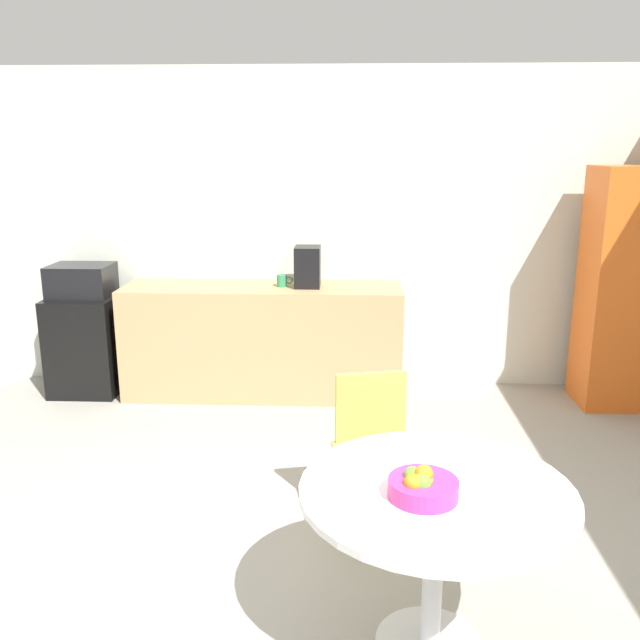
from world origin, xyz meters
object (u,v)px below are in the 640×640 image
Objects in this scene: chair_yellow at (375,435)px; coffee_maker at (308,267)px; fruit_bowl at (422,486)px; mug_white at (282,281)px; mini_fridge at (87,344)px; round_table at (435,521)px; locker_cabinet at (625,289)px; microwave at (81,281)px.

coffee_maker is at bearing 103.35° from chair_yellow.
fruit_bowl is 3.07m from mug_white.
mini_fridge is 3.08× the size of fruit_bowl.
coffee_maker is (-0.60, 2.97, 0.29)m from fruit_bowl.
mini_fridge is at bearing 130.74° from round_table.
chair_yellow reaches higher than round_table.
chair_yellow is (2.29, -1.97, 0.12)m from mini_fridge.
fruit_bowl is (-0.07, -0.07, 0.19)m from round_table.
locker_cabinet reaches higher than coffee_maker.
fruit_bowl reaches higher than mini_fridge.
mug_white is (1.62, -0.01, 0.55)m from mini_fridge.
chair_yellow is at bearing 102.17° from round_table.
mug_white is 0.23m from coffee_maker.
fruit_bowl is at bearing -50.73° from microwave.
microwave is (0.00, 0.00, 0.53)m from mini_fridge.
locker_cabinet is 2.45m from coffee_maker.
locker_cabinet is 5.76× the size of coffee_maker.
round_table is 4.05× the size of fruit_bowl.
chair_yellow is (-0.20, 0.92, -0.06)m from round_table.
locker_cabinet is at bearing -2.34° from coffee_maker.
fruit_bowl is at bearing -82.38° from chair_yellow.
round_table is 3.30× the size of coffee_maker.
coffee_maker is (1.83, 0.00, 0.13)m from microwave.
chair_yellow is at bearing -76.65° from coffee_maker.
coffee_maker reaches higher than microwave.
chair_yellow is (-1.97, -1.87, -0.40)m from locker_cabinet.
microwave reaches higher than mug_white.
round_table is at bearing -49.26° from microwave.
coffee_maker is at bearing 102.97° from round_table.
fruit_bowl is 0.81× the size of coffee_maker.
locker_cabinet is at bearing 43.43° from chair_yellow.
locker_cabinet is 3.33m from round_table.
locker_cabinet is 3.41m from fruit_bowl.
round_table is (-1.78, -2.79, -0.34)m from locker_cabinet.
microwave is at bearing 129.27° from fruit_bowl.
mug_white is at bearing -0.27° from microwave.
chair_yellow is 2.59× the size of coffee_maker.
microwave is 3.83m from round_table.
coffee_maker is (-0.47, 1.97, 0.54)m from chair_yellow.
fruit_bowl reaches higher than round_table.
mini_fridge is at bearing 0.00° from microwave.
coffee_maker is at bearing 0.00° from mini_fridge.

